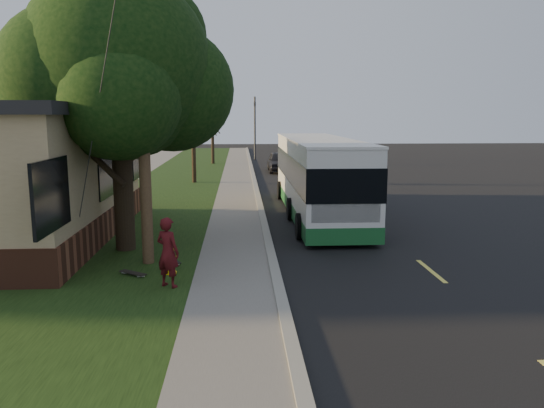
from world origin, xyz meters
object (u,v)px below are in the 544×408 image
(skateboard_main, at_px, (172,260))
(transit_bus, at_px, (318,175))
(utility_pole, at_px, (141,87))
(traffic_signal, at_px, (255,124))
(bare_tree_far, at_px, (213,139))
(leafy_tree, at_px, (120,71))
(bare_tree_near, at_px, (194,146))
(fire_hydrant, at_px, (170,259))
(distant_car, at_px, (280,162))
(skateboard_spare, at_px, (133,273))
(dumpster, at_px, (76,195))
(skateboarder, at_px, (168,252))

(skateboard_main, bearing_deg, transit_bus, 54.09)
(utility_pole, bearing_deg, traffic_signal, 83.42)
(traffic_signal, distance_m, transit_bus, 26.34)
(traffic_signal, xyz_separation_m, transit_bus, (1.72, -26.24, -1.54))
(utility_pole, xyz_separation_m, bare_tree_far, (0.31, 29.01, -2.63))
(leafy_tree, distance_m, bare_tree_near, 15.66)
(fire_hydrant, relative_size, skateboard_main, 0.83)
(bare_tree_near, distance_m, distant_car, 8.35)
(leafy_tree, height_order, skateboard_spare, leafy_tree)
(bare_tree_far, xyz_separation_m, dumpster, (-4.47, -21.24, -1.26))
(skateboard_main, bearing_deg, fire_hydrant, -84.80)
(skateboard_main, relative_size, skateboard_spare, 1.20)
(traffic_signal, bearing_deg, leafy_tree, -98.47)
(fire_hydrant, distance_m, traffic_signal, 34.25)
(leafy_tree, relative_size, bare_tree_far, 1.94)
(fire_hydrant, xyz_separation_m, skateboarder, (0.10, -1.03, 0.45))
(skateboard_main, bearing_deg, bare_tree_near, 92.73)
(leafy_tree, height_order, transit_bus, leafy_tree)
(fire_hydrant, relative_size, utility_pole, 0.08)
(leafy_tree, relative_size, skateboarder, 4.82)
(utility_pole, relative_size, leafy_tree, 1.16)
(bare_tree_near, xyz_separation_m, skateboard_main, (0.81, -17.01, -2.02))
(fire_hydrant, bearing_deg, transit_bus, 58.18)
(transit_bus, bearing_deg, skateboarder, -118.20)
(traffic_signal, height_order, skateboarder, traffic_signal)
(skateboarder, height_order, distant_car, skateboarder)
(leafy_tree, xyz_separation_m, skateboard_spare, (0.68, -2.75, -5.04))
(bare_tree_far, distance_m, skateboard_main, 29.07)
(bare_tree_near, height_order, traffic_signal, traffic_signal)
(transit_bus, bearing_deg, skateboard_main, -125.91)
(skateboard_spare, distance_m, distant_car, 24.87)
(skateboard_main, distance_m, dumpster, 9.15)
(dumpster, bearing_deg, skateboard_main, -58.39)
(utility_pole, bearing_deg, skateboarder, -68.33)
(leafy_tree, bearing_deg, bare_tree_far, 87.55)
(skateboard_spare, bearing_deg, fire_hydrant, 6.76)
(skateboard_spare, relative_size, distant_car, 0.18)
(bare_tree_near, bearing_deg, distant_car, 48.40)
(utility_pole, xyz_separation_m, dumpster, (-4.17, 7.77, -3.89))
(utility_pole, distance_m, bare_tree_near, 17.19)
(dumpster, height_order, distant_car, dumpster)
(dumpster, bearing_deg, skateboarder, -63.08)
(dumpster, bearing_deg, bare_tree_far, 78.11)
(bare_tree_far, relative_size, traffic_signal, 0.73)
(utility_pole, xyz_separation_m, skateboard_main, (0.62, -0.01, -4.50))
(leafy_tree, distance_m, skateboard_main, 5.50)
(skateboarder, bearing_deg, bare_tree_near, -54.84)
(dumpster, bearing_deg, transit_bus, -5.87)
(bare_tree_far, bearing_deg, fire_hydrant, -89.24)
(utility_pole, relative_size, skateboarder, 5.61)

